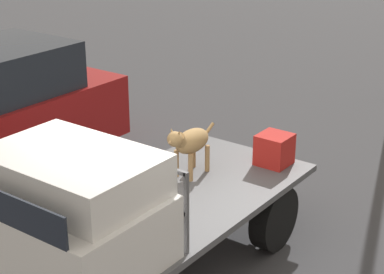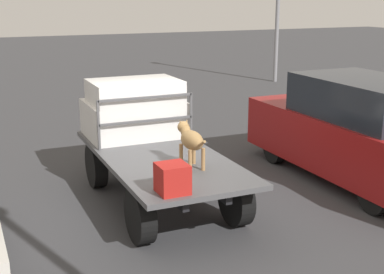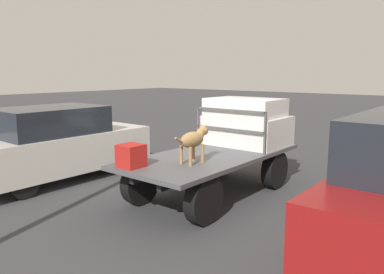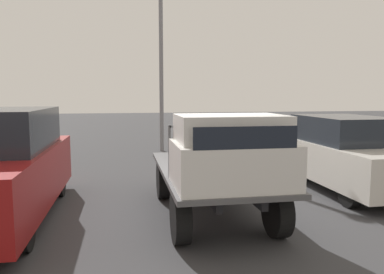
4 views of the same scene
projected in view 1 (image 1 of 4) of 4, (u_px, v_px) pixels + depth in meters
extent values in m
plane|color=#38383A|center=(161.00, 272.00, 7.58)|extent=(80.00, 80.00, 0.00)
cylinder|color=black|center=(28.00, 269.00, 6.89)|extent=(0.83, 0.24, 0.83)
cylinder|color=black|center=(274.00, 217.00, 7.96)|extent=(0.83, 0.24, 0.83)
cylinder|color=black|center=(175.00, 185.00, 8.82)|extent=(0.83, 0.24, 0.83)
cube|color=black|center=(182.00, 227.00, 7.13)|extent=(3.82, 0.10, 0.18)
cube|color=black|center=(138.00, 210.00, 7.49)|extent=(3.82, 0.10, 0.18)
cube|color=#4C4C4F|center=(159.00, 208.00, 7.27)|extent=(4.15, 1.88, 0.08)
cube|color=silver|center=(68.00, 227.00, 6.11)|extent=(1.33, 1.76, 0.66)
cube|color=silver|center=(72.00, 173.00, 5.99)|extent=(1.13, 1.62, 0.41)
cube|color=black|center=(8.00, 209.00, 5.45)|extent=(0.02, 1.44, 0.30)
cube|color=#4C4C4F|center=(186.00, 214.00, 6.14)|extent=(0.04, 0.04, 0.87)
cube|color=#4C4C4F|center=(62.00, 170.00, 7.09)|extent=(0.04, 0.04, 0.87)
cube|color=#4C4C4F|center=(118.00, 153.00, 6.47)|extent=(0.04, 1.72, 0.04)
cube|color=#4C4C4F|center=(120.00, 190.00, 6.62)|extent=(0.04, 1.72, 0.04)
cylinder|color=#9E7547|center=(191.00, 168.00, 7.78)|extent=(0.06, 0.06, 0.35)
cylinder|color=#9E7547|center=(176.00, 163.00, 7.90)|extent=(0.06, 0.06, 0.35)
cylinder|color=#9E7547|center=(207.00, 158.00, 8.05)|extent=(0.06, 0.06, 0.35)
cylinder|color=#9E7547|center=(193.00, 154.00, 8.17)|extent=(0.06, 0.06, 0.35)
ellipsoid|color=olive|center=(192.00, 141.00, 7.88)|extent=(0.57, 0.29, 0.29)
sphere|color=#9E7547|center=(184.00, 149.00, 7.78)|extent=(0.13, 0.13, 0.13)
cylinder|color=olive|center=(180.00, 141.00, 7.67)|extent=(0.20, 0.16, 0.20)
sphere|color=olive|center=(175.00, 139.00, 7.57)|extent=(0.19, 0.19, 0.19)
cone|color=#9E7547|center=(171.00, 142.00, 7.52)|extent=(0.10, 0.10, 0.10)
cone|color=olive|center=(179.00, 134.00, 7.52)|extent=(0.06, 0.08, 0.10)
cone|color=olive|center=(172.00, 132.00, 7.58)|extent=(0.06, 0.08, 0.10)
cylinder|color=olive|center=(208.00, 131.00, 8.12)|extent=(0.24, 0.04, 0.16)
cube|color=#AD1E19|center=(274.00, 149.00, 8.25)|extent=(0.40, 0.40, 0.40)
cylinder|color=black|center=(86.00, 144.00, 10.52)|extent=(0.60, 0.20, 0.60)
cylinder|color=black|center=(22.00, 124.00, 11.41)|extent=(0.60, 0.20, 0.60)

